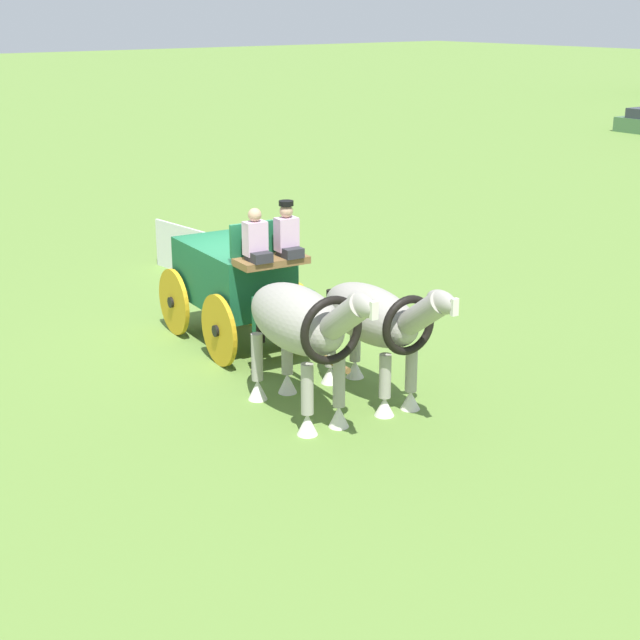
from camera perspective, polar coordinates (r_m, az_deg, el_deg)
ground_plane at (r=17.77m, az=-5.00°, el=-1.25°), size 220.00×220.00×0.00m
show_wagon at (r=17.27m, az=-4.86°, el=2.40°), size 5.44×1.92×2.80m
draft_horse_near at (r=14.76m, az=3.28°, el=0.01°), size 3.24×1.10×2.14m
draft_horse_off at (r=14.07m, az=-1.13°, el=-0.28°), size 3.22×1.19×2.30m
sponsor_banner at (r=21.83m, az=-7.19°, el=3.84°), size 3.19×0.36×1.10m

